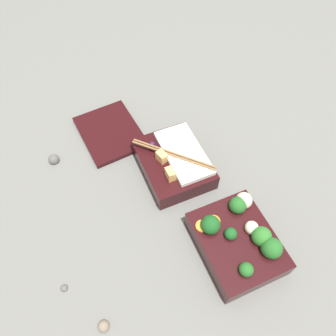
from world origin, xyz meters
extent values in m
plane|color=slate|center=(0.00, 0.00, 0.00)|extent=(3.00, 3.00, 0.00)
cube|color=black|center=(-0.12, -0.01, 0.02)|extent=(0.19, 0.15, 0.05)
sphere|color=#236023|center=(-0.18, 0.01, 0.06)|extent=(0.03, 0.03, 0.03)
sphere|color=#236023|center=(-0.05, -0.05, 0.06)|extent=(0.04, 0.04, 0.04)
sphere|color=#19511E|center=(-0.10, 0.00, 0.06)|extent=(0.03, 0.03, 0.03)
sphere|color=#2D7028|center=(-0.13, -0.05, 0.06)|extent=(0.04, 0.04, 0.04)
sphere|color=#19511E|center=(-0.07, 0.03, 0.06)|extent=(0.04, 0.04, 0.04)
sphere|color=#236023|center=(-0.16, -0.06, 0.06)|extent=(0.04, 0.04, 0.04)
cylinder|color=orange|center=(-0.06, 0.02, 0.05)|extent=(0.04, 0.04, 0.01)
cylinder|color=orange|center=(-0.06, 0.05, 0.05)|extent=(0.03, 0.03, 0.01)
sphere|color=beige|center=(-0.05, -0.06, 0.06)|extent=(0.04, 0.04, 0.04)
sphere|color=beige|center=(-0.11, -0.05, 0.06)|extent=(0.03, 0.03, 0.03)
cube|color=black|center=(0.13, 0.03, 0.02)|extent=(0.19, 0.15, 0.05)
cube|color=white|center=(0.13, 0.00, 0.05)|extent=(0.17, 0.09, 0.01)
cube|color=#EAB266|center=(0.08, 0.06, 0.06)|extent=(0.03, 0.02, 0.03)
cube|color=#EAB266|center=(0.13, 0.06, 0.06)|extent=(0.03, 0.02, 0.03)
sphere|color=#381942|center=(0.18, 0.06, 0.06)|extent=(0.02, 0.02, 0.02)
cylinder|color=olive|center=(0.13, 0.02, 0.06)|extent=(0.16, 0.15, 0.01)
cylinder|color=olive|center=(0.13, 0.03, 0.06)|extent=(0.16, 0.15, 0.01)
cube|color=black|center=(0.30, 0.14, 0.01)|extent=(0.20, 0.17, 0.01)
sphere|color=#595651|center=(0.27, 0.30, 0.01)|extent=(0.03, 0.03, 0.03)
sphere|color=#7A6B5B|center=(-0.16, 0.30, 0.01)|extent=(0.02, 0.02, 0.02)
sphere|color=#595651|center=(-0.05, 0.35, 0.00)|extent=(0.02, 0.02, 0.02)
camera|label=1|loc=(-0.30, 0.23, 0.69)|focal=35.00mm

